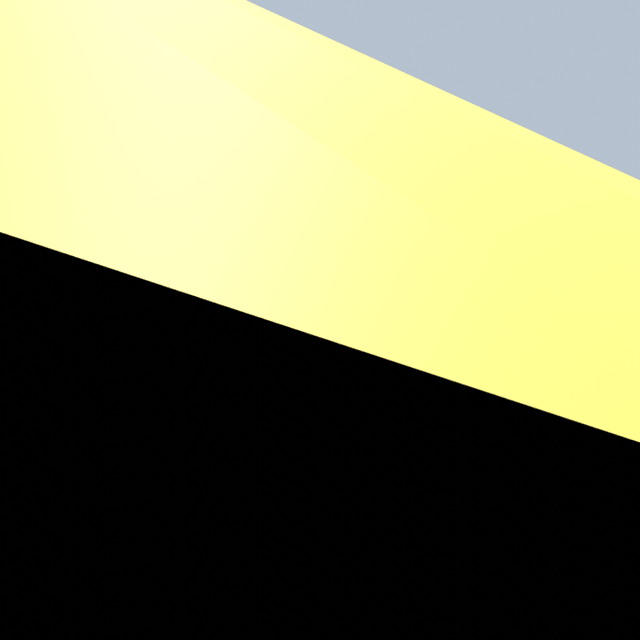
% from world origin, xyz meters
% --- Properties ---
extents(umbrella_third, '(2.38, 2.38, 2.75)m').
position_xyz_m(umbrella_third, '(-0.21, 6.30, 2.47)').
color(umbrella_third, silver).
rests_on(umbrella_third, ground).
extents(lounger_third_shoreside, '(1.39, 0.82, 0.59)m').
position_xyz_m(lounger_third_shoreside, '(0.74, 7.55, 0.32)').
color(lounger_third_shoreside, '#D8593F').
rests_on(lounger_third_shoreside, ground).
extents(lounger_third_inland, '(1.28, 0.65, 0.50)m').
position_xyz_m(lounger_third_inland, '(0.79, 5.18, 0.26)').
color(lounger_third_inland, white).
rests_on(lounger_third_inland, ground).
extents(umbrella_fourth, '(2.19, 2.19, 2.73)m').
position_xyz_m(umbrella_fourth, '(-0.75, 9.63, 2.42)').
color(umbrella_fourth, olive).
rests_on(umbrella_fourth, ground).
extents(lounger_fourth_shoreside, '(1.52, 0.96, 0.59)m').
position_xyz_m(lounger_fourth_shoreside, '(-0.07, 10.66, 0.28)').
color(lounger_fourth_shoreside, white).
rests_on(lounger_fourth_shoreside, ground).
extents(lounger_fourth_inland, '(1.30, 0.79, 0.57)m').
position_xyz_m(lounger_fourth_inland, '(-0.12, 8.35, 0.27)').
color(lounger_fourth_inland, white).
rests_on(lounger_fourth_inland, ground).
extents(umbrella_fifth, '(2.25, 2.25, 2.81)m').
position_xyz_m(umbrella_fifth, '(-0.42, 12.26, 2.47)').
color(umbrella_fifth, olive).
rests_on(umbrella_fifth, ground).
extents(lounger_fifth_shoreside, '(1.28, 0.70, 0.56)m').
position_xyz_m(lounger_fifth_shoreside, '(0.29, 13.52, 0.32)').
color(lounger_fifth_shoreside, white).
rests_on(lounger_fifth_shoreside, ground).
extents(lounger_fifth_inland, '(1.52, 0.80, 0.57)m').
position_xyz_m(lounger_fifth_inland, '(0.25, 11.03, 0.26)').
color(lounger_fifth_inland, white).
rests_on(lounger_fifth_inland, ground).
extents(umbrella_farthest, '(2.57, 2.57, 2.54)m').
position_xyz_m(umbrella_farthest, '(-0.13, 15.42, 2.25)').
color(umbrella_farthest, '#4C4C51').
rests_on(umbrella_farthest, ground).
extents(lounger_farthest_shoreside, '(1.38, 0.67, 0.60)m').
position_xyz_m(lounger_farthest_shoreside, '(0.36, 16.63, 0.27)').
color(lounger_farthest_shoreside, white).
rests_on(lounger_farthest_shoreside, ground).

